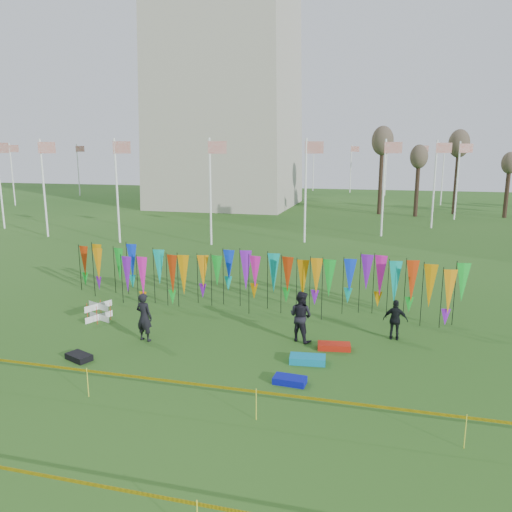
% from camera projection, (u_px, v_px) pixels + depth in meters
% --- Properties ---
extents(ground, '(160.00, 160.00, 0.00)m').
position_uv_depth(ground, '(191.00, 366.00, 16.73)').
color(ground, '#1F4B15').
rests_on(ground, ground).
extents(flagpole_ring, '(57.40, 56.16, 8.00)m').
position_uv_depth(flagpole_ring, '(228.00, 175.00, 64.79)').
color(flagpole_ring, white).
rests_on(flagpole_ring, ground).
extents(banner_row, '(18.64, 0.64, 2.51)m').
position_uv_depth(banner_row, '(250.00, 274.00, 22.54)').
color(banner_row, black).
rests_on(banner_row, ground).
extents(caution_tape_near, '(26.00, 0.02, 0.90)m').
position_uv_depth(caution_tape_near, '(147.00, 379.00, 14.02)').
color(caution_tape_near, '#DDBB04').
rests_on(caution_tape_near, ground).
extents(caution_tape_far, '(26.00, 0.02, 0.90)m').
position_uv_depth(caution_tape_far, '(43.00, 477.00, 9.83)').
color(caution_tape_far, '#DDBB04').
rests_on(caution_tape_far, ground).
extents(box_kite, '(0.69, 0.69, 0.77)m').
position_uv_depth(box_kite, '(99.00, 312.00, 21.15)').
color(box_kite, red).
rests_on(box_kite, ground).
extents(person_left, '(0.77, 0.63, 1.87)m').
position_uv_depth(person_left, '(144.00, 317.00, 18.80)').
color(person_left, black).
rests_on(person_left, ground).
extents(person_mid, '(1.10, 0.91, 1.94)m').
position_uv_depth(person_mid, '(301.00, 316.00, 18.78)').
color(person_mid, black).
rests_on(person_mid, ground).
extents(person_right, '(0.95, 0.57, 1.56)m').
position_uv_depth(person_right, '(395.00, 320.00, 18.94)').
color(person_right, black).
rests_on(person_right, ground).
extents(kite_bag_turquoise, '(1.27, 0.73, 0.24)m').
position_uv_depth(kite_bag_turquoise, '(308.00, 359.00, 16.97)').
color(kite_bag_turquoise, '#0C89B7').
rests_on(kite_bag_turquoise, ground).
extents(kite_bag_blue, '(1.03, 0.59, 0.21)m').
position_uv_depth(kite_bag_blue, '(290.00, 380.00, 15.47)').
color(kite_bag_blue, '#0A13AA').
rests_on(kite_bag_blue, ground).
extents(kite_bag_red, '(1.24, 0.70, 0.22)m').
position_uv_depth(kite_bag_red, '(334.00, 346.00, 18.14)').
color(kite_bag_red, red).
rests_on(kite_bag_red, ground).
extents(kite_bag_black, '(1.05, 0.84, 0.21)m').
position_uv_depth(kite_bag_black, '(79.00, 357.00, 17.21)').
color(kite_bag_black, black).
rests_on(kite_bag_black, ground).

